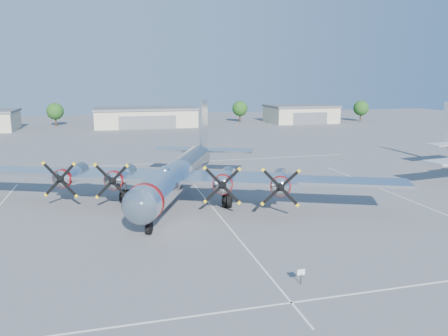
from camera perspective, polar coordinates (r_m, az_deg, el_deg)
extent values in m
plane|color=#545456|center=(47.52, -1.84, -4.75)|extent=(260.00, 260.00, 0.00)
cube|color=silver|center=(42.87, -0.33, -6.56)|extent=(0.15, 40.00, 0.01)
cube|color=silver|center=(52.62, 23.61, -4.12)|extent=(0.15, 40.00, 0.01)
cube|color=silver|center=(28.02, 8.79, -16.99)|extent=(60.00, 0.15, 0.01)
cube|color=silver|center=(71.46, -6.35, 0.72)|extent=(60.00, 0.15, 0.01)
cube|color=beige|center=(127.34, -10.22, 6.43)|extent=(28.00, 14.00, 4.80)
cube|color=slate|center=(127.14, -10.26, 7.65)|extent=(28.60, 14.60, 0.60)
cube|color=slate|center=(120.40, -9.93, 5.87)|extent=(15.40, 0.20, 3.60)
cube|color=beige|center=(139.63, 9.95, 6.88)|extent=(20.00, 14.00, 4.80)
cube|color=slate|center=(139.44, 9.99, 7.98)|extent=(20.60, 14.60, 0.60)
cube|color=slate|center=(133.32, 11.21, 6.36)|extent=(11.00, 0.20, 3.60)
cylinder|color=#382619|center=(135.80, -21.11, 5.73)|extent=(0.50, 0.50, 2.80)
sphere|color=#1C4915|center=(135.58, -21.20, 6.92)|extent=(4.80, 4.80, 4.80)
cylinder|color=#382619|center=(138.93, 2.09, 6.61)|extent=(0.50, 0.50, 2.80)
sphere|color=#1C4915|center=(138.72, 2.09, 7.78)|extent=(4.80, 4.80, 4.80)
cylinder|color=#382619|center=(147.45, 17.39, 6.38)|extent=(0.50, 0.50, 2.80)
sphere|color=#1C4915|center=(147.25, 17.46, 7.48)|extent=(4.80, 4.80, 4.80)
cylinder|color=black|center=(30.15, 10.00, -14.03)|extent=(0.06, 0.06, 0.80)
cube|color=white|center=(29.96, 10.03, -13.26)|extent=(0.55, 0.08, 0.40)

